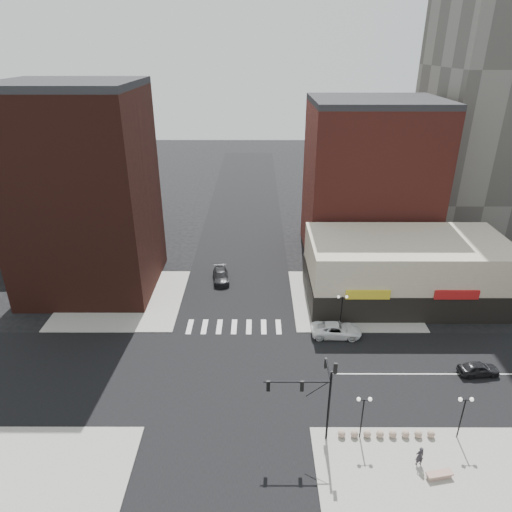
{
  "coord_description": "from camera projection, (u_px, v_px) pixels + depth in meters",
  "views": [
    {
      "loc": [
        2.53,
        -35.74,
        29.52
      ],
      "look_at": [
        2.43,
        3.9,
        11.0
      ],
      "focal_mm": 32.0,
      "sensor_mm": 36.0,
      "label": 1
    }
  ],
  "objects": [
    {
      "name": "dark_sedan_north",
      "position": [
        221.0,
        276.0,
        62.17
      ],
      "size": [
        2.71,
        5.28,
        1.46
      ],
      "primitive_type": "imported",
      "rotation": [
        0.0,
        0.0,
        0.14
      ],
      "color": "black",
      "rests_on": "ground"
    },
    {
      "name": "street_lamp_ne",
      "position": [
        342.0,
        303.0,
        50.71
      ],
      "size": [
        1.22,
        0.32,
        4.16
      ],
      "color": "black",
      "rests_on": "sidewalk_ne"
    },
    {
      "name": "dark_sedan_east",
      "position": [
        479.0,
        369.0,
        44.54
      ],
      "size": [
        4.03,
        1.85,
        1.34
      ],
      "primitive_type": "imported",
      "rotation": [
        0.0,
        0.0,
        1.64
      ],
      "color": "black",
      "rests_on": "ground"
    },
    {
      "name": "sidewalk_ne",
      "position": [
        351.0,
        299.0,
        57.96
      ],
      "size": [
        15.0,
        15.0,
        0.12
      ],
      "primitive_type": "cube",
      "color": "gray",
      "rests_on": "ground"
    },
    {
      "name": "stone_bench",
      "position": [
        439.0,
        475.0,
        33.93
      ],
      "size": [
        2.05,
        0.95,
        0.46
      ],
      "rotation": [
        0.0,
        0.0,
        0.18
      ],
      "color": "#A47F71",
      "rests_on": "sidewalk_se"
    },
    {
      "name": "building_nw_low",
      "position": [
        43.0,
        205.0,
        73.22
      ],
      "size": [
        20.0,
        18.0,
        12.0
      ],
      "primitive_type": "cube",
      "color": "#371711",
      "rests_on": "ground"
    },
    {
      "name": "traffic_signal",
      "position": [
        317.0,
        389.0,
        35.67
      ],
      "size": [
        5.59,
        3.09,
        7.77
      ],
      "color": "black",
      "rests_on": "ground"
    },
    {
      "name": "road_ew",
      "position": [
        231.0,
        374.0,
        44.88
      ],
      "size": [
        200.0,
        14.0,
        0.02
      ],
      "primitive_type": "cube",
      "color": "black",
      "rests_on": "ground"
    },
    {
      "name": "building_ne_midrise",
      "position": [
        369.0,
        182.0,
        66.91
      ],
      "size": [
        18.0,
        15.0,
        22.0
      ],
      "primitive_type": "cube",
      "color": "maroon",
      "rests_on": "ground"
    },
    {
      "name": "sidewalk_nw",
      "position": [
        123.0,
        298.0,
        58.03
      ],
      "size": [
        15.0,
        15.0,
        0.12
      ],
      "primitive_type": "cube",
      "color": "gray",
      "rests_on": "ground"
    },
    {
      "name": "road_ns",
      "position": [
        231.0,
        374.0,
        44.88
      ],
      "size": [
        14.0,
        200.0,
        0.02
      ],
      "primitive_type": "cube",
      "color": "black",
      "rests_on": "ground"
    },
    {
      "name": "ground",
      "position": [
        231.0,
        374.0,
        44.88
      ],
      "size": [
        240.0,
        240.0,
        0.0
      ],
      "primitive_type": "plane",
      "color": "black",
      "rests_on": "ground"
    },
    {
      "name": "sidewalk_se",
      "position": [
        448.0,
        504.0,
        32.13
      ],
      "size": [
        18.0,
        14.0,
        0.12
      ],
      "primitive_type": "cube",
      "color": "gray",
      "rests_on": "ground"
    },
    {
      "name": "street_lamp_se_b",
      "position": [
        464.0,
        407.0,
        36.19
      ],
      "size": [
        1.22,
        0.32,
        4.16
      ],
      "color": "black",
      "rests_on": "sidewalk_se"
    },
    {
      "name": "building_ne_row",
      "position": [
        404.0,
        274.0,
        57.02
      ],
      "size": [
        24.2,
        12.2,
        8.0
      ],
      "color": "beige",
      "rests_on": "ground"
    },
    {
      "name": "white_suv",
      "position": [
        336.0,
        330.0,
        50.42
      ],
      "size": [
        5.62,
        2.75,
        1.54
      ],
      "primitive_type": "imported",
      "rotation": [
        0.0,
        0.0,
        1.53
      ],
      "color": "white",
      "rests_on": "ground"
    },
    {
      "name": "sidewalk_sw",
      "position": [
        13.0,
        509.0,
        31.75
      ],
      "size": [
        15.0,
        15.0,
        0.12
      ],
      "primitive_type": "cube",
      "color": "gray",
      "rests_on": "ground"
    },
    {
      "name": "building_nw",
      "position": [
        83.0,
        195.0,
        56.4
      ],
      "size": [
        16.0,
        15.0,
        25.0
      ],
      "primitive_type": "cube",
      "color": "#371711",
      "rests_on": "ground"
    },
    {
      "name": "pedestrian",
      "position": [
        420.0,
        456.0,
        34.71
      ],
      "size": [
        0.7,
        0.51,
        1.76
      ],
      "primitive_type": "imported",
      "rotation": [
        0.0,
        0.0,
        3.29
      ],
      "color": "#252227",
      "rests_on": "sidewalk_se"
    },
    {
      "name": "street_lamp_se_a",
      "position": [
        363.0,
        407.0,
        36.21
      ],
      "size": [
        1.22,
        0.32,
        4.16
      ],
      "color": "black",
      "rests_on": "sidewalk_se"
    },
    {
      "name": "bollard_row",
      "position": [
        386.0,
        434.0,
        37.42
      ],
      "size": [
        7.96,
        0.61,
        0.61
      ],
      "color": "#A1826F",
      "rests_on": "sidewalk_se"
    }
  ]
}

